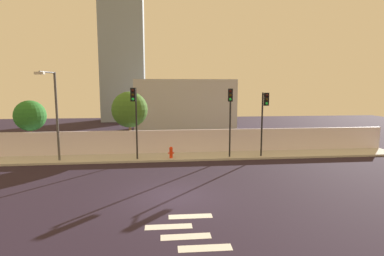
{
  "coord_description": "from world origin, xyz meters",
  "views": [
    {
      "loc": [
        -0.69,
        -14.33,
        5.27
      ],
      "look_at": [
        1.61,
        6.5,
        2.49
      ],
      "focal_mm": 28.62,
      "sensor_mm": 36.0,
      "label": 1
    }
  ],
  "objects_px": {
    "street_lamp_curbside": "(54,108)",
    "roadside_tree_midleft": "(130,110)",
    "traffic_light_left": "(135,108)",
    "roadside_tree_leftmost": "(30,116)",
    "traffic_light_right": "(264,111)",
    "fire_hydrant": "(171,152)",
    "traffic_light_center": "(230,108)"
  },
  "relations": [
    {
      "from": "street_lamp_curbside",
      "to": "roadside_tree_midleft",
      "type": "height_order",
      "value": "street_lamp_curbside"
    },
    {
      "from": "traffic_light_left",
      "to": "roadside_tree_leftmost",
      "type": "bearing_deg",
      "value": 155.27
    },
    {
      "from": "traffic_light_right",
      "to": "roadside_tree_leftmost",
      "type": "bearing_deg",
      "value": 167.58
    },
    {
      "from": "traffic_light_right",
      "to": "street_lamp_curbside",
      "type": "distance_m",
      "value": 14.67
    },
    {
      "from": "traffic_light_left",
      "to": "street_lamp_curbside",
      "type": "relative_size",
      "value": 0.83
    },
    {
      "from": "traffic_light_right",
      "to": "roadside_tree_leftmost",
      "type": "xyz_separation_m",
      "value": [
        -17.59,
        3.87,
        -0.55
      ]
    },
    {
      "from": "traffic_light_right",
      "to": "roadside_tree_midleft",
      "type": "distance_m",
      "value": 10.62
    },
    {
      "from": "traffic_light_right",
      "to": "fire_hydrant",
      "type": "relative_size",
      "value": 5.71
    },
    {
      "from": "traffic_light_left",
      "to": "roadside_tree_midleft",
      "type": "xyz_separation_m",
      "value": [
        -0.71,
        3.87,
        -0.37
      ]
    },
    {
      "from": "street_lamp_curbside",
      "to": "roadside_tree_leftmost",
      "type": "relative_size",
      "value": 1.44
    },
    {
      "from": "traffic_light_center",
      "to": "roadside_tree_midleft",
      "type": "height_order",
      "value": "traffic_light_center"
    },
    {
      "from": "roadside_tree_leftmost",
      "to": "roadside_tree_midleft",
      "type": "distance_m",
      "value": 7.71
    },
    {
      "from": "traffic_light_center",
      "to": "traffic_light_right",
      "type": "relative_size",
      "value": 1.06
    },
    {
      "from": "roadside_tree_leftmost",
      "to": "street_lamp_curbside",
      "type": "bearing_deg",
      "value": -48.5
    },
    {
      "from": "street_lamp_curbside",
      "to": "traffic_light_center",
      "type": "bearing_deg",
      "value": -1.74
    },
    {
      "from": "street_lamp_curbside",
      "to": "roadside_tree_midleft",
      "type": "relative_size",
      "value": 1.24
    },
    {
      "from": "traffic_light_right",
      "to": "roadside_tree_midleft",
      "type": "height_order",
      "value": "roadside_tree_midleft"
    },
    {
      "from": "traffic_light_left",
      "to": "traffic_light_center",
      "type": "relative_size",
      "value": 1.01
    },
    {
      "from": "fire_hydrant",
      "to": "traffic_light_center",
      "type": "bearing_deg",
      "value": -6.86
    },
    {
      "from": "traffic_light_right",
      "to": "street_lamp_curbside",
      "type": "relative_size",
      "value": 0.77
    },
    {
      "from": "traffic_light_left",
      "to": "fire_hydrant",
      "type": "relative_size",
      "value": 6.12
    },
    {
      "from": "traffic_light_left",
      "to": "roadside_tree_leftmost",
      "type": "xyz_separation_m",
      "value": [
        -8.4,
        3.87,
        -0.79
      ]
    },
    {
      "from": "traffic_light_left",
      "to": "street_lamp_curbside",
      "type": "distance_m",
      "value": 5.5
    },
    {
      "from": "traffic_light_left",
      "to": "traffic_light_right",
      "type": "height_order",
      "value": "traffic_light_left"
    },
    {
      "from": "fire_hydrant",
      "to": "roadside_tree_midleft",
      "type": "xyz_separation_m",
      "value": [
        -3.19,
        3.17,
        2.89
      ]
    },
    {
      "from": "traffic_light_left",
      "to": "traffic_light_center",
      "type": "distance_m",
      "value": 6.73
    },
    {
      "from": "traffic_light_left",
      "to": "street_lamp_curbside",
      "type": "bearing_deg",
      "value": 174.18
    },
    {
      "from": "street_lamp_curbside",
      "to": "roadside_tree_midleft",
      "type": "xyz_separation_m",
      "value": [
        4.76,
        3.31,
        -0.36
      ]
    },
    {
      "from": "traffic_light_left",
      "to": "fire_hydrant",
      "type": "height_order",
      "value": "traffic_light_left"
    },
    {
      "from": "traffic_light_right",
      "to": "traffic_light_center",
      "type": "bearing_deg",
      "value": 175.57
    },
    {
      "from": "traffic_light_left",
      "to": "roadside_tree_leftmost",
      "type": "distance_m",
      "value": 9.29
    },
    {
      "from": "traffic_light_center",
      "to": "roadside_tree_leftmost",
      "type": "height_order",
      "value": "traffic_light_center"
    }
  ]
}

